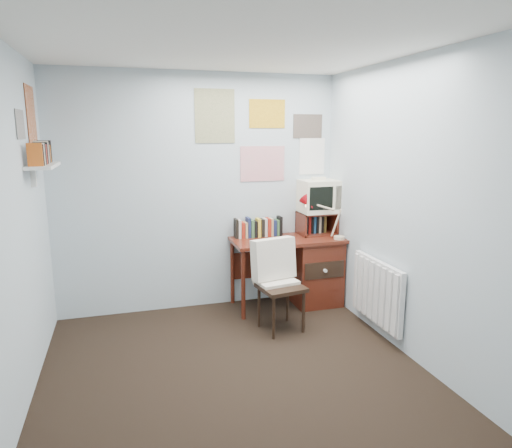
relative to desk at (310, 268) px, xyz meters
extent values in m
plane|color=black|center=(-1.17, -1.48, -0.41)|extent=(3.50, 3.50, 0.00)
cube|color=#AEBFC7|center=(-1.17, 0.27, 0.84)|extent=(3.00, 0.02, 2.50)
cube|color=#AEBFC7|center=(-2.67, -1.48, 0.84)|extent=(0.02, 3.50, 2.50)
cube|color=#AEBFC7|center=(0.33, -1.48, 0.84)|extent=(0.02, 3.50, 2.50)
cube|color=white|center=(-1.17, -1.48, 2.09)|extent=(3.00, 3.50, 0.02)
cube|color=#5D2215|center=(-0.27, 0.00, 0.34)|extent=(1.20, 0.55, 0.03)
cube|color=#5D2215|center=(0.06, 0.00, -0.04)|extent=(0.50, 0.50, 0.72)
cylinder|color=#5D2215|center=(-0.83, -0.24, -0.04)|extent=(0.04, 0.04, 0.72)
cylinder|color=#5D2215|center=(-0.83, 0.23, -0.04)|extent=(0.04, 0.04, 0.72)
cube|color=#5D2215|center=(-0.52, 0.25, 0.01)|extent=(0.64, 0.02, 0.30)
cube|color=black|center=(-0.55, -0.58, 0.02)|extent=(0.50, 0.48, 0.85)
cube|color=#B20B15|center=(0.25, -0.18, 0.57)|extent=(0.31, 0.27, 0.42)
cube|color=#5D2215|center=(0.12, 0.11, 0.48)|extent=(0.40, 0.30, 0.25)
cube|color=#EEE7C7|center=(0.14, 0.13, 0.80)|extent=(0.41, 0.38, 0.39)
cube|color=#5D2215|center=(-0.51, 0.18, 0.46)|extent=(0.60, 0.14, 0.22)
cube|color=white|center=(0.29, -0.93, 0.01)|extent=(0.09, 0.80, 0.60)
cube|color=white|center=(-2.57, -0.38, 1.21)|extent=(0.20, 0.62, 0.24)
cube|color=white|center=(-0.47, 0.26, 1.44)|extent=(1.20, 0.01, 0.90)
cube|color=white|center=(-2.67, -0.38, 1.59)|extent=(0.01, 0.70, 0.60)
camera|label=1|loc=(-1.96, -4.50, 1.50)|focal=32.00mm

